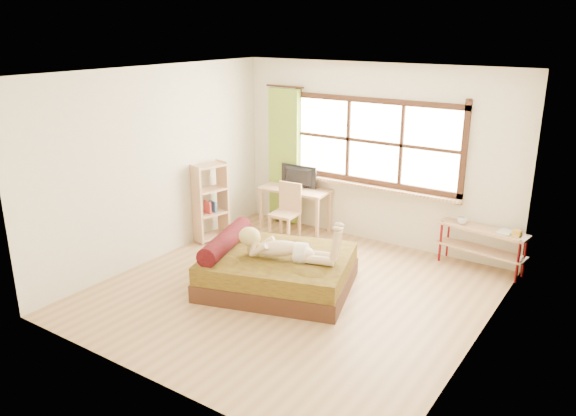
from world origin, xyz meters
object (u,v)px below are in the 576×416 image
Objects in this scene: bed at (275,269)px; pipe_shelf at (483,239)px; kitten at (238,233)px; woman at (286,238)px; bookshelf at (210,201)px; chair at (287,208)px; desk at (295,194)px.

bed is 1.77× the size of pipe_shelf.
pipe_shelf reaches higher than kitten.
woman is 1.04× the size of bookshelf.
bookshelf is (-0.96, -0.72, 0.13)m from chair.
bookshelf is (-0.86, -1.08, 0.01)m from desk.
bed is 2.45× the size of chair.
woman is at bearing -60.12° from chair.
desk is 1.31× the size of chair.
bookshelf reaches higher than chair.
bed is 1.79m from chair.
pipe_shelf is (2.98, 0.12, -0.17)m from desk.
bed reaches higher than kitten.
kitten is 1.45m from chair.
chair reaches higher than pipe_shelf.
kitten is at bearing 153.38° from bed.
bookshelf is at bearing 139.29° from woman.
woman is 1.04× the size of pipe_shelf.
bookshelf reaches higher than kitten.
pipe_shelf is (1.84, 2.08, -0.29)m from woman.
desk is at bearing -170.08° from pipe_shelf.
woman is 2.79m from pipe_shelf.
chair reaches higher than desk.
woman reaches higher than pipe_shelf.
desk is 0.95× the size of pipe_shelf.
bed is at bearing -26.62° from kitten.
desk is 1.38m from bookshelf.
bookshelf is (-3.84, -1.20, 0.18)m from pipe_shelf.
woman is at bearing -63.25° from desk.
kitten is at bearing -86.48° from chair.
woman is at bearing -123.82° from pipe_shelf.
desk is 0.40m from chair.
chair is at bearing -162.75° from pipe_shelf.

